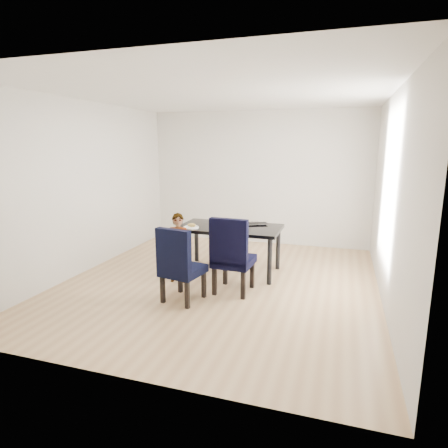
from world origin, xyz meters
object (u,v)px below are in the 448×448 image
(plate, at_px, (191,227))
(laptop, at_px, (256,223))
(dining_table, at_px, (230,249))
(chair_right, at_px, (234,254))
(child, at_px, (179,248))
(chair_left, at_px, (183,264))

(plate, xyz_separation_m, laptop, (0.90, 0.59, 0.01))
(dining_table, bearing_deg, chair_right, -69.30)
(child, height_order, laptop, child)
(chair_left, xyz_separation_m, plate, (-0.30, 1.00, 0.26))
(chair_right, bearing_deg, child, 174.47)
(chair_right, bearing_deg, laptop, 89.84)
(dining_table, height_order, chair_left, chair_left)
(chair_right, relative_size, laptop, 3.12)
(dining_table, xyz_separation_m, laptop, (0.35, 0.32, 0.39))
(chair_right, bearing_deg, plate, 151.61)
(child, bearing_deg, chair_right, -18.70)
(chair_left, bearing_deg, dining_table, 89.16)
(chair_left, height_order, chair_right, chair_right)
(chair_left, relative_size, child, 0.96)
(chair_left, relative_size, laptop, 2.90)
(chair_left, xyz_separation_m, child, (-0.34, 0.62, 0.02))
(plate, height_order, laptop, laptop)
(chair_left, distance_m, plate, 1.08)
(plate, bearing_deg, chair_right, -31.15)
(plate, bearing_deg, laptop, 33.09)
(laptop, bearing_deg, chair_left, 43.15)
(chair_left, bearing_deg, chair_right, 52.30)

